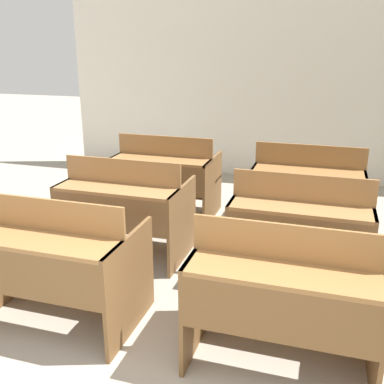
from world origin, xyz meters
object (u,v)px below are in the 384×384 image
(bench_third_left, at_px, (166,175))
(bench_third_right, at_px, (307,188))
(bench_front_left, at_px, (56,261))
(bench_second_right, at_px, (300,228))
(bench_front_right, at_px, (283,294))
(bench_second_left, at_px, (125,207))

(bench_third_left, distance_m, bench_third_right, 1.62)
(bench_front_left, distance_m, bench_second_right, 1.98)
(bench_front_left, bearing_deg, bench_front_right, 0.87)
(bench_front_left, xyz_separation_m, bench_third_left, (-0.01, 2.30, 0.00))
(bench_third_right, bearing_deg, bench_front_left, -124.99)
(bench_second_left, bearing_deg, bench_front_left, -89.75)
(bench_third_left, bearing_deg, bench_front_left, -89.74)
(bench_front_right, height_order, bench_second_left, same)
(bench_front_left, xyz_separation_m, bench_third_right, (1.61, 2.30, 0.00))
(bench_front_right, relative_size, bench_second_left, 1.00)
(bench_second_right, xyz_separation_m, bench_third_left, (-1.63, 1.16, 0.00))
(bench_front_left, height_order, bench_second_left, same)
(bench_second_right, height_order, bench_third_right, same)
(bench_front_left, height_order, bench_front_right, same)
(bench_front_right, relative_size, bench_second_right, 1.00)
(bench_front_left, bearing_deg, bench_second_left, 90.25)
(bench_second_left, relative_size, bench_third_right, 1.00)
(bench_front_left, relative_size, bench_front_right, 1.00)
(bench_second_right, height_order, bench_third_left, same)
(bench_second_right, bearing_deg, bench_front_left, -144.85)
(bench_front_left, distance_m, bench_third_left, 2.30)
(bench_second_left, distance_m, bench_third_left, 1.13)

